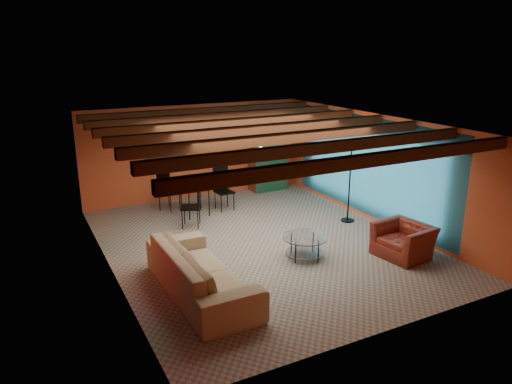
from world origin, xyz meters
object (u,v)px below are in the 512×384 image
floor_lamp (350,182)px  vase (194,169)px  armchair (403,240)px  potted_plant (268,121)px  dining_table (195,194)px  armoire (267,160)px  sofa (201,271)px  coffee_table (305,247)px

floor_lamp → vase: bearing=146.1°
armchair → potted_plant: potted_plant is taller
dining_table → armoire: 3.11m
sofa → armchair: size_ratio=2.71×
floor_lamp → dining_table: bearing=146.1°
sofa → armoire: 6.74m
sofa → armchair: bearing=-96.5°
potted_plant → vase: bearing=-156.4°
sofa → vase: size_ratio=16.45×
coffee_table → dining_table: size_ratio=0.42×
coffee_table → potted_plant: 5.46m
sofa → vase: (1.38, 4.01, 0.82)m
armoire → floor_lamp: floor_lamp is taller
armchair → coffee_table: bearing=-122.1°
coffee_table → vase: size_ratio=5.29×
coffee_table → floor_lamp: (2.19, 1.38, 0.79)m
armchair → coffee_table: 2.08m
armoire → dining_table: bearing=-156.5°
armchair → vase: 5.43m
dining_table → armoire: size_ratio=1.19×
armchair → vase: (-2.97, 4.46, 0.90)m
potted_plant → coffee_table: bearing=-109.9°
sofa → vase: 4.32m
armoire → vase: (-2.83, -1.24, 0.31)m
dining_table → coffee_table: bearing=-73.2°
sofa → dining_table: (1.38, 4.01, 0.15)m
sofa → dining_table: bearing=-19.6°
sofa → potted_plant: 6.93m
coffee_table → floor_lamp: bearing=32.2°
armchair → armoire: size_ratio=0.58×
armoire → vase: armoire is taller
armoire → sofa: bearing=-128.8°
armoire → vase: size_ratio=10.46×
armchair → armoire: 5.73m
floor_lamp → coffee_table: bearing=-147.8°
dining_table → floor_lamp: size_ratio=1.08×
sofa → floor_lamp: bearing=-69.5°
vase → armoire: bearing=23.6°
coffee_table → armoire: (1.74, 4.82, 0.69)m
armchair → potted_plant: 5.96m
sofa → potted_plant: potted_plant is taller
potted_plant → sofa: bearing=-128.7°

